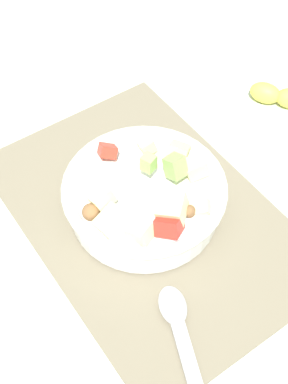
{
  "coord_description": "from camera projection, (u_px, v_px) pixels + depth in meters",
  "views": [
    {
      "loc": [
        -0.37,
        0.27,
        0.65
      ],
      "look_at": [
        0.01,
        0.0,
        0.05
      ],
      "focal_mm": 49.88,
      "sensor_mm": 36.0,
      "label": 1
    }
  ],
  "objects": [
    {
      "name": "serving_spoon",
      "position": [
        180.0,
        331.0,
        0.67
      ],
      "size": [
        0.19,
        0.1,
        0.01
      ],
      "color": "#B7B7BC",
      "rests_on": "placemat"
    },
    {
      "name": "salad_bowl",
      "position": [
        144.0,
        196.0,
        0.76
      ],
      "size": [
        0.24,
        0.24,
        0.1
      ],
      "color": "white",
      "rests_on": "placemat"
    },
    {
      "name": "placemat",
      "position": [
        147.0,
        214.0,
        0.79
      ],
      "size": [
        0.49,
        0.33,
        0.01
      ],
      "primitive_type": "cube",
      "color": "#756B56",
      "rests_on": "ground_plane"
    },
    {
      "name": "ground_plane",
      "position": [
        147.0,
        215.0,
        0.79
      ],
      "size": [
        2.4,
        2.4,
        0.0
      ],
      "primitive_type": "plane",
      "color": "silver"
    }
  ]
}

